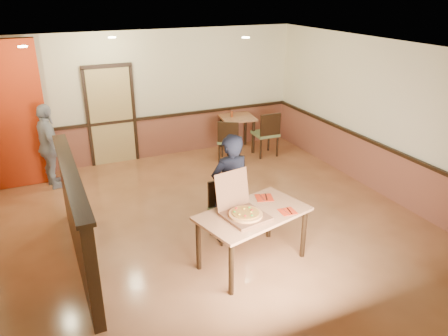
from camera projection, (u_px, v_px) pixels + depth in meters
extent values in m
plane|color=#C3794B|center=(207.00, 226.00, 7.15)|extent=(7.00, 7.00, 0.00)
plane|color=black|center=(204.00, 52.00, 6.06)|extent=(7.00, 7.00, 0.00)
plane|color=beige|center=(146.00, 96.00, 9.55)|extent=(7.00, 0.00, 7.00)
plane|color=beige|center=(385.00, 119.00, 7.93)|extent=(0.00, 7.00, 7.00)
cube|color=brown|center=(150.00, 138.00, 9.89)|extent=(7.00, 0.04, 0.90)
cube|color=black|center=(148.00, 118.00, 9.69)|extent=(7.00, 0.06, 0.06)
cube|color=brown|center=(376.00, 168.00, 8.28)|extent=(0.04, 7.00, 0.90)
cube|color=black|center=(379.00, 145.00, 8.09)|extent=(0.06, 7.00, 0.06)
cube|color=tan|center=(111.00, 116.00, 9.35)|extent=(0.90, 0.06, 2.10)
cube|color=black|center=(77.00, 219.00, 5.96)|extent=(0.14, 3.00, 1.40)
cube|color=black|center=(69.00, 171.00, 5.68)|extent=(0.20, 3.10, 0.05)
cylinder|color=beige|center=(23.00, 46.00, 6.72)|extent=(0.14, 0.14, 0.02)
cylinder|color=beige|center=(112.00, 37.00, 7.87)|extent=(0.14, 0.14, 0.02)
cylinder|color=beige|center=(246.00, 37.00, 7.86)|extent=(0.14, 0.14, 0.02)
cube|color=#C17D51|center=(253.00, 214.00, 5.93)|extent=(1.67, 1.21, 0.04)
cylinder|color=black|center=(231.00, 269.00, 5.45)|extent=(0.07, 0.07, 0.77)
cylinder|color=black|center=(198.00, 245.00, 5.95)|extent=(0.07, 0.07, 0.77)
cylinder|color=black|center=(304.00, 233.00, 6.23)|extent=(0.07, 0.07, 0.77)
cylinder|color=black|center=(269.00, 215.00, 6.73)|extent=(0.07, 0.07, 0.77)
cube|color=#607142|center=(227.00, 212.00, 6.68)|extent=(0.48, 0.48, 0.06)
cube|color=black|center=(221.00, 192.00, 6.76)|extent=(0.43, 0.07, 0.43)
cylinder|color=black|center=(222.00, 235.00, 6.55)|extent=(0.04, 0.04, 0.39)
cylinder|color=black|center=(211.00, 224.00, 6.85)|extent=(0.04, 0.04, 0.39)
cylinder|color=black|center=(243.00, 229.00, 6.71)|extent=(0.04, 0.04, 0.39)
cylinder|color=black|center=(231.00, 218.00, 7.01)|extent=(0.04, 0.04, 0.39)
cube|color=#607142|center=(230.00, 140.00, 9.65)|extent=(0.66, 0.66, 0.06)
cube|color=black|center=(228.00, 132.00, 9.36)|extent=(0.40, 0.28, 0.45)
cylinder|color=black|center=(239.00, 149.00, 9.91)|extent=(0.05, 0.05, 0.41)
cylinder|color=black|center=(237.00, 155.00, 9.55)|extent=(0.05, 0.05, 0.41)
cylinder|color=black|center=(222.00, 148.00, 9.97)|extent=(0.05, 0.05, 0.41)
cylinder|color=black|center=(219.00, 154.00, 9.61)|extent=(0.05, 0.05, 0.41)
cube|color=#607142|center=(265.00, 134.00, 9.98)|extent=(0.53, 0.53, 0.07)
cube|color=black|center=(271.00, 125.00, 9.67)|extent=(0.49, 0.06, 0.49)
cylinder|color=black|center=(269.00, 142.00, 10.35)|extent=(0.05, 0.05, 0.44)
cylinder|color=black|center=(277.00, 147.00, 9.98)|extent=(0.05, 0.05, 0.44)
cylinder|color=black|center=(253.00, 144.00, 10.20)|extent=(0.05, 0.05, 0.44)
cylinder|color=black|center=(261.00, 150.00, 9.84)|extent=(0.05, 0.05, 0.44)
cube|color=#C17D51|center=(237.00, 117.00, 10.16)|extent=(0.87, 0.87, 0.04)
cylinder|color=black|center=(228.00, 139.00, 9.97)|extent=(0.07, 0.07, 0.78)
cylinder|color=black|center=(221.00, 131.00, 10.51)|extent=(0.07, 0.07, 0.78)
cylinder|color=black|center=(253.00, 137.00, 10.12)|extent=(0.07, 0.07, 0.78)
cylinder|color=black|center=(245.00, 129.00, 10.66)|extent=(0.07, 0.07, 0.78)
imported|color=black|center=(230.00, 189.00, 6.47)|extent=(0.66, 0.46, 1.72)
imported|color=#919199|center=(49.00, 147.00, 8.26)|extent=(0.61, 1.03, 1.65)
cube|color=brown|center=(246.00, 217.00, 5.78)|extent=(0.61, 0.61, 0.04)
cube|color=brown|center=(232.00, 189.00, 5.90)|extent=(0.53, 0.19, 0.52)
cylinder|color=#CC8A4A|center=(246.00, 214.00, 5.76)|extent=(0.47, 0.47, 0.03)
cube|color=red|center=(288.00, 211.00, 5.94)|extent=(0.23, 0.23, 0.00)
cylinder|color=silver|center=(286.00, 211.00, 5.93)|extent=(0.02, 0.19, 0.01)
cube|color=silver|center=(289.00, 211.00, 5.95)|extent=(0.03, 0.20, 0.00)
cube|color=red|center=(264.00, 198.00, 6.32)|extent=(0.30, 0.30, 0.01)
cylinder|color=silver|center=(262.00, 198.00, 6.31)|extent=(0.07, 0.20, 0.01)
cube|color=silver|center=(266.00, 197.00, 6.33)|extent=(0.08, 0.22, 0.00)
cylinder|color=#933D1A|center=(232.00, 114.00, 10.09)|extent=(0.06, 0.06, 0.14)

